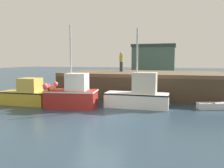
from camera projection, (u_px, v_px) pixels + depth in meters
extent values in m
cube|color=#283D4C|center=(99.00, 120.00, 11.89)|extent=(120.00, 160.00, 0.10)
cube|color=brown|center=(143.00, 74.00, 19.68)|extent=(12.93, 6.60, 0.25)
cube|color=#433527|center=(136.00, 90.00, 16.73)|extent=(12.93, 0.24, 1.75)
cylinder|color=#433527|center=(62.00, 87.00, 18.43)|extent=(0.29, 0.29, 1.75)
cylinder|color=#433527|center=(136.00, 90.00, 16.81)|extent=(0.29, 0.29, 1.75)
cylinder|color=#433527|center=(109.00, 81.00, 23.80)|extent=(0.29, 0.29, 1.75)
cylinder|color=#433527|center=(188.00, 83.00, 21.72)|extent=(0.29, 0.29, 1.75)
cylinder|color=#433527|center=(97.00, 88.00, 17.62)|extent=(6.10, 0.14, 1.54)
cube|color=gold|center=(25.00, 98.00, 15.64)|extent=(3.23, 1.32, 0.91)
cube|color=black|center=(25.00, 92.00, 15.60)|extent=(3.30, 1.35, 0.08)
cube|color=gold|center=(30.00, 85.00, 15.44)|extent=(1.34, 1.14, 0.92)
cube|color=maroon|center=(71.00, 99.00, 14.64)|extent=(3.34, 2.01, 1.13)
cube|color=silver|center=(71.00, 91.00, 14.58)|extent=(3.40, 2.05, 0.08)
cube|color=silver|center=(77.00, 82.00, 14.47)|extent=(1.43, 1.43, 1.07)
cylinder|color=#B7B7BC|center=(71.00, 49.00, 14.31)|extent=(0.09, 0.09, 2.98)
sphere|color=#DB3866|center=(48.00, 86.00, 14.70)|extent=(0.33, 0.33, 0.33)
sphere|color=#DB3866|center=(46.00, 88.00, 14.33)|extent=(0.37, 0.37, 0.37)
sphere|color=red|center=(50.00, 90.00, 14.84)|extent=(0.44, 0.44, 0.44)
sphere|color=orange|center=(45.00, 86.00, 14.45)|extent=(0.33, 0.33, 0.33)
sphere|color=orange|center=(52.00, 89.00, 14.45)|extent=(0.43, 0.43, 0.43)
sphere|color=orange|center=(46.00, 92.00, 14.14)|extent=(0.32, 0.32, 0.32)
sphere|color=#EA5B70|center=(55.00, 84.00, 15.31)|extent=(0.34, 0.34, 0.34)
cube|color=silver|center=(137.00, 100.00, 14.74)|extent=(4.02, 1.44, 0.93)
cube|color=black|center=(137.00, 94.00, 14.70)|extent=(4.10, 1.47, 0.08)
cube|color=beige|center=(145.00, 83.00, 14.49)|extent=(1.47, 1.14, 1.33)
cylinder|color=#B7B7BC|center=(137.00, 50.00, 14.41)|extent=(0.11, 0.11, 2.75)
cube|color=silver|center=(212.00, 106.00, 14.22)|extent=(1.87, 1.13, 0.40)
cube|color=#7F6647|center=(212.00, 102.00, 14.19)|extent=(0.27, 0.58, 0.04)
cylinder|color=#2D3342|center=(121.00, 67.00, 20.47)|extent=(0.29, 0.29, 0.86)
cylinder|color=#9E9333|center=(121.00, 58.00, 20.39)|extent=(0.34, 0.34, 0.66)
sphere|color=tan|center=(121.00, 53.00, 20.34)|extent=(0.22, 0.22, 0.22)
cube|color=#4C6656|center=(154.00, 62.00, 43.39)|extent=(7.49, 6.37, 5.35)
cube|color=#2D3D34|center=(154.00, 46.00, 43.08)|extent=(7.79, 6.63, 0.50)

